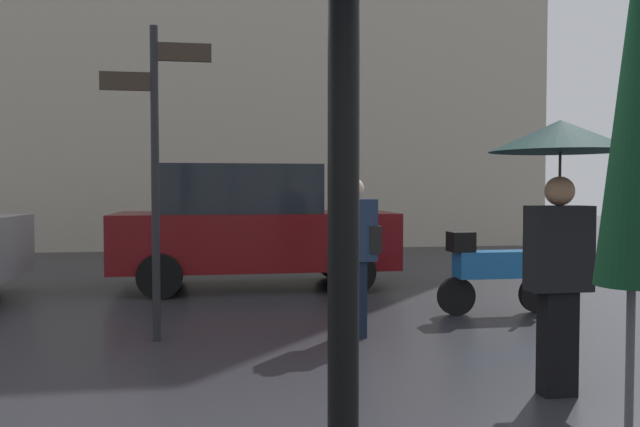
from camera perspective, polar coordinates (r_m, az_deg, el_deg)
folded_patio_umbrella_far at (r=3.01m, az=26.34°, el=5.19°), size 0.50×0.50×2.59m
pedestrian_with_umbrella at (r=4.97m, az=20.71°, el=3.13°), size 1.03×1.03×2.03m
pedestrian_with_bag at (r=6.53m, az=3.13°, el=-3.03°), size 0.50×0.24×1.64m
parked_scooter at (r=8.02m, az=15.33°, el=-4.77°), size 1.51×0.32×1.23m
parked_car_left at (r=9.85m, az=-6.16°, el=-1.10°), size 4.22×1.86×1.89m
street_signpost at (r=6.54m, az=-14.54°, el=5.38°), size 1.08×0.08×3.13m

